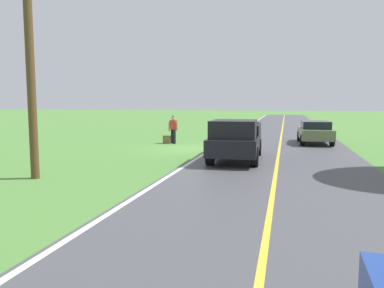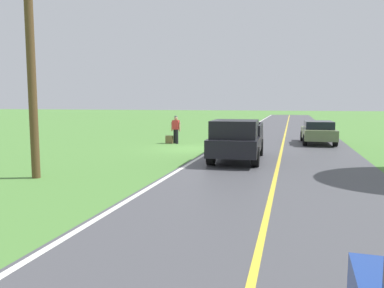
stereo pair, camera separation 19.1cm
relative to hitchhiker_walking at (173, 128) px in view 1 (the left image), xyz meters
The scene contains 9 objects.
ground_plane 3.20m from the hitchhiker_walking, 125.23° to the left, with size 200.00×200.00×0.00m, color #4C7F38.
road_surface 7.01m from the hitchhiker_walking, 158.97° to the left, with size 7.56×120.00×0.00m, color #47474C.
lane_edge_line 3.92m from the hitchhiker_walking, 139.09° to the left, with size 0.16×117.60×0.00m, color silver.
lane_centre_line 7.01m from the hitchhiker_walking, 158.97° to the left, with size 0.14×117.60×0.00m, color gold.
hitchhiker_walking is the anchor object (origin of this frame).
suitcase_carried 0.85m from the hitchhiker_walking, ahead, with size 0.20×0.46×0.49m, color brown.
pickup_truck_passing 7.59m from the hitchhiker_walking, 127.92° to the left, with size 2.22×5.46×1.82m.
sedan_near_oncoming 8.84m from the hitchhiker_walking, 165.86° to the right, with size 2.03×4.45×1.41m.
utility_pole_roadside 12.03m from the hitchhiker_walking, 83.11° to the left, with size 0.28×0.28×7.98m, color brown.
Camera 1 is at (-5.02, 19.97, 2.56)m, focal length 35.30 mm.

